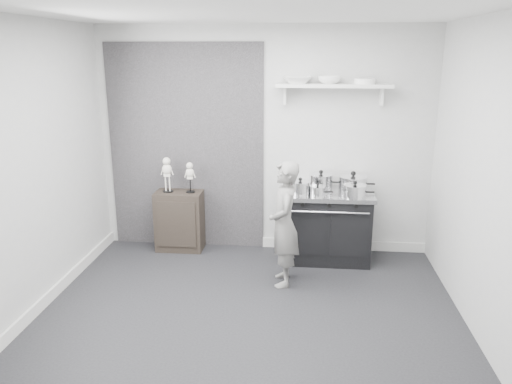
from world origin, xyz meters
The scene contains 16 objects.
ground centered at (0.00, 0.00, 0.00)m, with size 4.00×4.00×0.00m, color black.
room_shell centered at (-0.09, 0.15, 1.64)m, with size 4.02×3.62×2.71m.
wall_shelf centered at (0.80, 1.68, 2.01)m, with size 1.30×0.26×0.24m.
stove centered at (0.78, 1.48, 0.42)m, with size 1.03×0.65×0.83m.
side_cabinet centered at (-1.02, 1.61, 0.37)m, with size 0.57×0.33×0.74m, color black.
child centered at (0.30, 0.77, 0.66)m, with size 0.48×0.32×1.33m, color slate.
pot_front_left centered at (0.45, 1.35, 0.91)m, with size 0.33×0.24×0.19m.
pot_back_left centered at (0.69, 1.62, 0.92)m, with size 0.37×0.29×0.22m.
pot_back_right centered at (1.06, 1.59, 0.91)m, with size 0.42×0.34×0.22m.
pot_front_right centered at (1.06, 1.27, 0.90)m, with size 0.34×0.26×0.19m.
pot_front_center centered at (0.65, 1.30, 0.89)m, with size 0.26×0.18×0.14m.
skeleton_full centered at (-1.15, 1.61, 0.99)m, with size 0.14×0.09×0.49m, color silver, non-canonical shape.
skeleton_torso centered at (-0.87, 1.61, 0.95)m, with size 0.12×0.08×0.43m, color silver, non-canonical shape.
bowl_large centered at (0.39, 1.67, 2.08)m, with size 0.33×0.33×0.08m, color white.
bowl_small centered at (0.75, 1.67, 2.08)m, with size 0.27×0.27×0.08m, color white.
plate_stack centered at (1.14, 1.67, 2.07)m, with size 0.24×0.24×0.06m, color white.
Camera 1 is at (0.48, -4.11, 2.39)m, focal length 35.00 mm.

